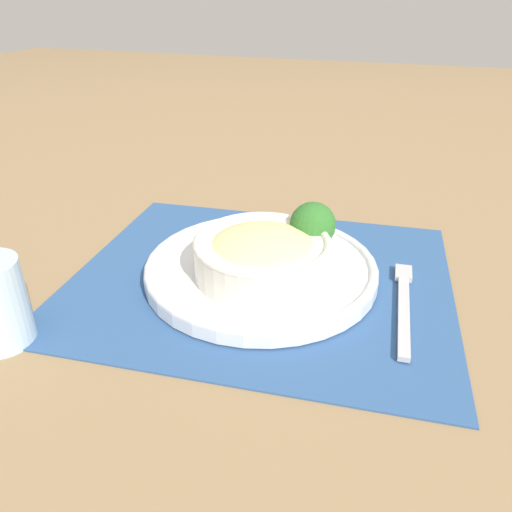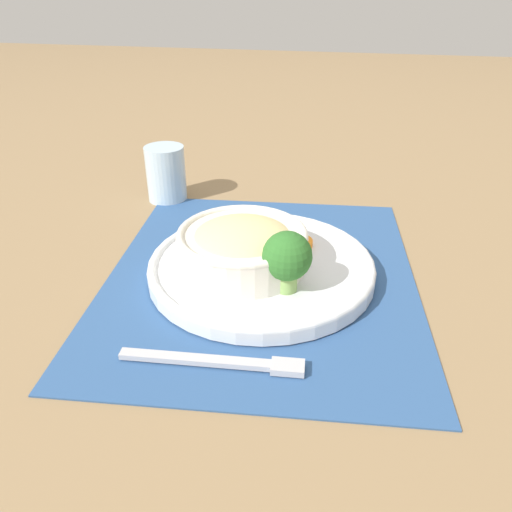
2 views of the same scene
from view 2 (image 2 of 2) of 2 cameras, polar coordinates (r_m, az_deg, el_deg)
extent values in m
plane|color=#8C704C|center=(0.63, 0.61, -2.33)|extent=(4.00, 4.00, 0.00)
cube|color=#2D5184|center=(0.63, 0.61, -2.17)|extent=(0.49, 0.42, 0.00)
cylinder|color=silver|center=(0.63, 0.61, -1.40)|extent=(0.28, 0.28, 0.02)
torus|color=silver|center=(0.62, 0.62, -0.77)|extent=(0.28, 0.28, 0.01)
cylinder|color=silver|center=(0.61, -1.56, 0.73)|extent=(0.16, 0.16, 0.04)
torus|color=silver|center=(0.60, -1.59, 2.51)|extent=(0.16, 0.16, 0.01)
ellipsoid|color=beige|center=(0.60, -1.57, 1.61)|extent=(0.13, 0.13, 0.05)
cylinder|color=#84AD5B|center=(0.57, 3.48, -2.85)|extent=(0.02, 0.02, 0.02)
sphere|color=#2D6B28|center=(0.55, 3.59, 0.01)|extent=(0.06, 0.06, 0.06)
sphere|color=#2D6B28|center=(0.56, 4.53, 1.08)|extent=(0.03, 0.03, 0.03)
sphere|color=#2D6B28|center=(0.54, 2.79, -0.41)|extent=(0.02, 0.02, 0.02)
cylinder|color=orange|center=(0.66, 4.68, 1.52)|extent=(0.04, 0.04, 0.01)
cylinder|color=orange|center=(0.67, 3.67, 1.90)|extent=(0.04, 0.04, 0.01)
cylinder|color=silver|center=(0.85, -10.25, 9.26)|extent=(0.06, 0.06, 0.09)
cylinder|color=silver|center=(0.85, -10.15, 8.23)|extent=(0.05, 0.05, 0.05)
cube|color=#B7B7BC|center=(0.50, -5.33, -11.82)|extent=(0.03, 0.18, 0.01)
cube|color=#B7B7BC|center=(0.49, 3.65, -12.56)|extent=(0.02, 0.03, 0.01)
camera|label=1|loc=(0.70, -51.13, 18.32)|focal=35.00mm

